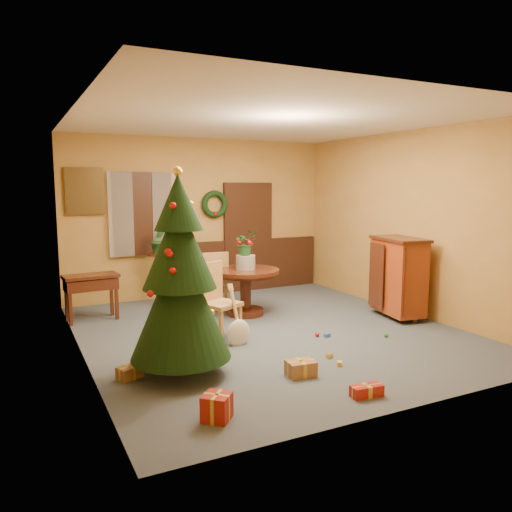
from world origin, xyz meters
TOP-DOWN VIEW (x-y plane):
  - room_envelope at (0.21, 2.70)m, footprint 5.50×5.50m
  - dining_table at (0.09, 1.00)m, footprint 1.07×1.07m
  - urn at (0.09, 1.00)m, footprint 0.30×0.30m
  - centerpiece_plant at (0.09, 1.00)m, footprint 0.36×0.31m
  - chair_near at (-0.77, 0.07)m, footprint 0.58×0.58m
  - chair_far at (-0.25, 1.47)m, footprint 0.48×0.48m
  - guitar at (-0.64, -0.35)m, footprint 0.47×0.57m
  - plant_stand at (-0.95, 2.26)m, footprint 0.35×0.35m
  - stand_plant at (-0.95, 2.26)m, footprint 0.26×0.21m
  - christmas_tree at (-1.62, -1.00)m, footprint 1.08×1.08m
  - writing_desk at (-2.15, 1.73)m, footprint 0.83×0.46m
  - sideboard at (2.15, -0.19)m, footprint 0.67×1.05m
  - gift_a at (-0.47, -1.60)m, footprint 0.33×0.25m
  - gift_b at (-1.67, -2.16)m, footprint 0.33×0.33m
  - gift_c at (-2.15, -0.87)m, footprint 0.29×0.25m
  - gift_d at (-0.18, -2.36)m, footprint 0.33×0.16m
  - toy_a at (0.57, -0.58)m, footprint 0.09×0.06m
  - toy_b at (1.29, -0.93)m, footprint 0.06×0.06m
  - toy_c at (0.08, -1.55)m, footprint 0.09×0.09m
  - toy_d at (0.46, -0.51)m, footprint 0.06×0.06m
  - toy_e at (0.12, -1.28)m, footprint 0.09×0.07m

SIDE VIEW (x-z plane):
  - toy_a at x=0.57m, z-range 0.00..0.05m
  - toy_c at x=0.08m, z-range 0.00..0.05m
  - toy_e at x=0.12m, z-range 0.00..0.05m
  - toy_b at x=1.29m, z-range 0.00..0.06m
  - toy_d at x=0.46m, z-range 0.00..0.06m
  - gift_d at x=-0.18m, z-range 0.00..0.11m
  - gift_c at x=-2.15m, z-range 0.00..0.13m
  - gift_a at x=-0.47m, z-range 0.00..0.16m
  - gift_b at x=-1.67m, z-range 0.00..0.23m
  - guitar at x=-0.64m, z-range 0.01..0.75m
  - dining_table at x=0.09m, z-range 0.15..0.88m
  - chair_far at x=-0.25m, z-range 0.04..1.02m
  - writing_desk at x=-2.15m, z-range 0.18..0.89m
  - chair_near at x=-0.77m, z-range 0.04..1.06m
  - plant_stand at x=-0.95m, z-range 0.11..1.01m
  - sideboard at x=2.15m, z-range 0.04..1.29m
  - urn at x=0.09m, z-range 0.73..0.96m
  - christmas_tree at x=-1.62m, z-range -0.06..2.18m
  - room_envelope at x=0.21m, z-range -1.63..3.87m
  - stand_plant at x=-0.95m, z-range 0.90..1.36m
  - centerpiece_plant at x=0.09m, z-range 0.96..1.35m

